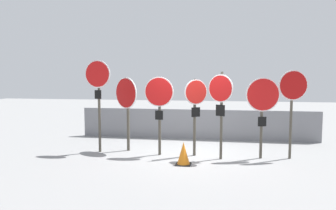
{
  "coord_description": "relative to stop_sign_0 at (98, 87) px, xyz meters",
  "views": [
    {
      "loc": [
        0.81,
        -9.29,
        2.33
      ],
      "look_at": [
        -0.67,
        0.0,
        1.46
      ],
      "focal_mm": 35.0,
      "sensor_mm": 36.0,
      "label": 1
    }
  ],
  "objects": [
    {
      "name": "traffic_cone_0",
      "position": [
        2.66,
        -0.97,
        -1.68
      ],
      "size": [
        0.39,
        0.39,
        0.59
      ],
      "color": "black",
      "rests_on": "ground"
    },
    {
      "name": "stop_sign_5",
      "position": [
        4.73,
        -0.03,
        -0.38
      ],
      "size": [
        0.92,
        0.2,
        2.26
      ],
      "rotation": [
        0.0,
        0.0,
        0.17
      ],
      "color": "#474238",
      "rests_on": "ground"
    },
    {
      "name": "stop_sign_1",
      "position": [
        0.78,
        0.31,
        -0.42
      ],
      "size": [
        0.8,
        0.54,
        2.25
      ],
      "rotation": [
        0.0,
        0.0,
        -0.59
      ],
      "color": "#474238",
      "rests_on": "ground"
    },
    {
      "name": "fence_back",
      "position": [
        2.76,
        2.51,
        -1.44
      ],
      "size": [
        8.56,
        0.12,
        1.08
      ],
      "color": "slate",
      "rests_on": "ground"
    },
    {
      "name": "stop_sign_0",
      "position": [
        0.0,
        0.0,
        0.0
      ],
      "size": [
        0.81,
        0.18,
        2.76
      ],
      "rotation": [
        0.0,
        0.0,
        -0.14
      ],
      "color": "#474238",
      "rests_on": "ground"
    },
    {
      "name": "stop_sign_6",
      "position": [
        5.54,
        0.06,
        -0.18
      ],
      "size": [
        0.8,
        0.25,
        2.46
      ],
      "rotation": [
        0.0,
        0.0,
        0.26
      ],
      "color": "#474238",
      "rests_on": "ground"
    },
    {
      "name": "ground_plane",
      "position": [
        2.76,
        0.03,
        -1.98
      ],
      "size": [
        40.0,
        40.0,
        0.0
      ],
      "primitive_type": "plane",
      "color": "gray"
    },
    {
      "name": "stop_sign_4",
      "position": [
        3.6,
        -0.27,
        -0.29
      ],
      "size": [
        0.66,
        0.41,
        2.42
      ],
      "rotation": [
        0.0,
        0.0,
        -0.54
      ],
      "color": "#474238",
      "rests_on": "ground"
    },
    {
      "name": "stop_sign_2",
      "position": [
        1.86,
        -0.07,
        -0.37
      ],
      "size": [
        0.85,
        0.16,
        2.28
      ],
      "rotation": [
        0.0,
        0.0,
        -0.07
      ],
      "color": "#474238",
      "rests_on": "ground"
    },
    {
      "name": "stop_sign_3",
      "position": [
        2.89,
        0.01,
        -0.43
      ],
      "size": [
        0.61,
        0.41,
        2.21
      ],
      "rotation": [
        0.0,
        0.0,
        0.58
      ],
      "color": "#474238",
      "rests_on": "ground"
    }
  ]
}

